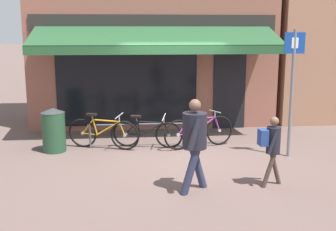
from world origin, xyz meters
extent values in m
plane|color=brown|center=(0.00, 0.00, 0.00)|extent=(160.00, 160.00, 0.00)
cube|color=#8E5647|center=(-0.37, 4.09, 3.07)|extent=(6.91, 3.00, 6.14)
cube|color=black|center=(-1.13, 2.57, 1.25)|extent=(3.80, 0.04, 2.20)
cube|color=black|center=(1.70, 2.57, 1.05)|extent=(0.90, 0.04, 2.10)
cube|color=#282623|center=(-0.37, 2.57, 2.91)|extent=(6.57, 0.06, 0.44)
cube|color=#23512D|center=(-0.37, 1.84, 2.58)|extent=(6.22, 1.51, 0.50)
cube|color=#23512D|center=(-0.37, 1.09, 2.26)|extent=(6.22, 0.03, 0.20)
cylinder|color=#47494F|center=(-0.63, 0.82, 0.55)|extent=(2.85, 0.04, 0.04)
cylinder|color=#47494F|center=(-2.01, 0.82, 0.28)|extent=(0.04, 0.04, 0.55)
cylinder|color=#47494F|center=(0.74, 0.82, 0.28)|extent=(0.04, 0.04, 0.55)
torus|color=black|center=(-1.20, 0.56, 0.35)|extent=(0.69, 0.31, 0.70)
cylinder|color=#9E9EA3|center=(-1.20, 0.56, 0.35)|extent=(0.09, 0.08, 0.07)
torus|color=black|center=(-2.19, 0.90, 0.35)|extent=(0.69, 0.31, 0.70)
cylinder|color=#9E9EA3|center=(-2.19, 0.90, 0.35)|extent=(0.09, 0.08, 0.07)
cylinder|color=orange|center=(-1.58, 0.68, 0.50)|extent=(0.56, 0.24, 0.37)
cylinder|color=orange|center=(-1.62, 0.68, 0.68)|extent=(0.62, 0.23, 0.05)
cylinder|color=orange|center=(-1.88, 0.78, 0.51)|extent=(0.12, 0.03, 0.37)
cylinder|color=orange|center=(-2.02, 0.84, 0.34)|extent=(0.36, 0.15, 0.05)
cylinder|color=orange|center=(-2.06, 0.84, 0.52)|extent=(0.30, 0.16, 0.36)
cylinder|color=orange|center=(-1.26, 0.57, 0.51)|extent=(0.15, 0.05, 0.34)
cylinder|color=#9E9EA3|center=(-1.94, 0.78, 0.74)|extent=(0.06, 0.03, 0.11)
cube|color=black|center=(-1.96, 0.78, 0.81)|extent=(0.26, 0.17, 0.06)
cylinder|color=#9E9EA3|center=(-1.32, 0.57, 0.74)|extent=(0.04, 0.04, 0.14)
cylinder|color=#9E9EA3|center=(-1.32, 0.57, 0.81)|extent=(0.19, 0.50, 0.06)
torus|color=black|center=(-0.17, 0.61, 0.32)|extent=(0.66, 0.28, 0.65)
cylinder|color=#9E9EA3|center=(-0.17, 0.61, 0.32)|extent=(0.08, 0.08, 0.08)
torus|color=black|center=(-1.16, 0.84, 0.32)|extent=(0.66, 0.28, 0.65)
cylinder|color=#9E9EA3|center=(-1.16, 0.84, 0.32)|extent=(0.08, 0.08, 0.08)
cylinder|color=black|center=(-0.55, 0.68, 0.46)|extent=(0.55, 0.20, 0.35)
cylinder|color=black|center=(-0.60, 0.67, 0.63)|extent=(0.62, 0.17, 0.05)
cylinder|color=black|center=(-0.86, 0.75, 0.47)|extent=(0.13, 0.07, 0.34)
cylinder|color=black|center=(-0.99, 0.80, 0.31)|extent=(0.36, 0.11, 0.05)
cylinder|color=black|center=(-1.03, 0.79, 0.48)|extent=(0.30, 0.15, 0.34)
cylinder|color=black|center=(-0.23, 0.60, 0.47)|extent=(0.15, 0.05, 0.31)
cylinder|color=#9E9EA3|center=(-0.92, 0.73, 0.69)|extent=(0.06, 0.03, 0.11)
cube|color=black|center=(-0.94, 0.73, 0.75)|extent=(0.26, 0.16, 0.06)
cylinder|color=#9E9EA3|center=(-0.29, 0.59, 0.69)|extent=(0.04, 0.05, 0.14)
cylinder|color=#9E9EA3|center=(-0.30, 0.58, 0.76)|extent=(0.14, 0.51, 0.10)
torus|color=black|center=(1.07, 0.83, 0.35)|extent=(0.70, 0.30, 0.71)
cylinder|color=#9E9EA3|center=(1.07, 0.83, 0.35)|extent=(0.09, 0.08, 0.07)
torus|color=black|center=(0.03, 0.49, 0.35)|extent=(0.70, 0.30, 0.71)
cylinder|color=#9E9EA3|center=(0.03, 0.49, 0.35)|extent=(0.09, 0.08, 0.07)
cylinder|color=#892D7A|center=(0.67, 0.71, 0.51)|extent=(0.58, 0.24, 0.38)
cylinder|color=#892D7A|center=(0.63, 0.71, 0.70)|extent=(0.65, 0.24, 0.05)
cylinder|color=#892D7A|center=(0.35, 0.61, 0.52)|extent=(0.12, 0.05, 0.37)
cylinder|color=#892D7A|center=(0.21, 0.55, 0.35)|extent=(0.38, 0.15, 0.05)
cylinder|color=#892D7A|center=(0.17, 0.55, 0.53)|extent=(0.32, 0.15, 0.37)
cylinder|color=#892D7A|center=(1.01, 0.82, 0.52)|extent=(0.16, 0.06, 0.34)
cylinder|color=#9E9EA3|center=(0.29, 0.60, 0.75)|extent=(0.06, 0.03, 0.11)
cube|color=black|center=(0.28, 0.60, 0.82)|extent=(0.26, 0.17, 0.05)
cylinder|color=#9E9EA3|center=(0.95, 0.82, 0.76)|extent=(0.04, 0.04, 0.14)
cylinder|color=#9E9EA3|center=(0.95, 0.82, 0.83)|extent=(0.19, 0.50, 0.05)
cylinder|color=#282D47|center=(0.09, -1.92, 0.38)|extent=(0.37, 0.20, 0.80)
cylinder|color=#282D47|center=(-0.08, -2.19, 0.38)|extent=(0.37, 0.20, 0.80)
cylinder|color=black|center=(0.01, -2.05, 1.07)|extent=(0.49, 0.49, 0.60)
sphere|color=brown|center=(0.01, -2.05, 1.50)|extent=(0.20, 0.20, 0.20)
cylinder|color=black|center=(-0.03, -2.30, 1.07)|extent=(0.30, 0.24, 0.55)
cylinder|color=black|center=(0.02, -1.80, 1.21)|extent=(0.25, 0.25, 0.29)
cylinder|color=brown|center=(0.05, -1.80, 1.29)|extent=(0.17, 0.23, 0.42)
cube|color=black|center=(0.03, -1.86, 1.48)|extent=(0.03, 0.07, 0.14)
cylinder|color=#47382D|center=(1.51, -1.87, 0.30)|extent=(0.25, 0.09, 0.62)
cylinder|color=#47382D|center=(1.34, -2.01, 0.30)|extent=(0.25, 0.09, 0.62)
cylinder|color=black|center=(1.42, -1.94, 0.83)|extent=(0.26, 0.26, 0.47)
sphere|color=brown|center=(1.42, -1.94, 1.17)|extent=(0.16, 0.16, 0.16)
cylinder|color=black|center=(1.36, -2.08, 0.83)|extent=(0.21, 0.12, 0.42)
cylinder|color=black|center=(1.49, -1.79, 0.83)|extent=(0.21, 0.12, 0.42)
cube|color=navy|center=(1.23, -1.95, 0.89)|extent=(0.15, 0.21, 0.28)
cylinder|color=#23472D|center=(-2.80, 0.62, 0.45)|extent=(0.52, 0.52, 0.91)
cone|color=#33353A|center=(-2.80, 0.62, 0.96)|extent=(0.53, 0.53, 0.10)
cylinder|color=slate|center=(2.38, -0.23, 1.37)|extent=(0.07, 0.07, 2.74)
cube|color=#14429E|center=(2.38, -0.24, 2.46)|extent=(0.44, 0.02, 0.44)
cube|color=white|center=(2.38, -0.25, 2.46)|extent=(0.14, 0.01, 0.22)
camera|label=1|loc=(-1.07, -8.86, 2.72)|focal=45.00mm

